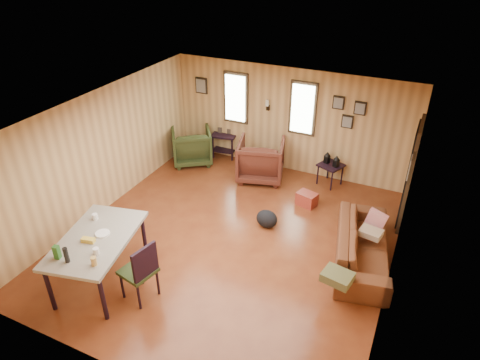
# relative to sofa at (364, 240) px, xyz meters

# --- Properties ---
(room) EXTENTS (5.54, 6.04, 2.44)m
(room) POSITION_rel_sofa_xyz_m (-2.08, -0.17, 0.79)
(room) COLOR brown
(room) RESTS_ON ground
(sofa) EXTENTS (1.03, 2.22, 0.84)m
(sofa) POSITION_rel_sofa_xyz_m (0.00, 0.00, 0.00)
(sofa) COLOR brown
(sofa) RESTS_ON ground
(recliner_brown) EXTENTS (1.20, 1.16, 1.01)m
(recliner_brown) POSITION_rel_sofa_xyz_m (-2.63, 1.87, 0.09)
(recliner_brown) COLOR #4D2117
(recliner_brown) RESTS_ON ground
(recliner_green) EXTENTS (1.21, 1.20, 0.92)m
(recliner_green) POSITION_rel_sofa_xyz_m (-4.43, 1.90, 0.04)
(recliner_green) COLOR #2C3719
(recliner_green) RESTS_ON ground
(end_table) EXTENTS (0.66, 0.61, 0.74)m
(end_table) POSITION_rel_sofa_xyz_m (-3.86, 2.54, -0.00)
(end_table) COLOR black
(end_table) RESTS_ON ground
(side_table) EXTENTS (0.61, 0.61, 0.75)m
(side_table) POSITION_rel_sofa_xyz_m (-1.15, 2.26, 0.09)
(side_table) COLOR black
(side_table) RESTS_ON ground
(cooler) EXTENTS (0.45, 0.37, 0.28)m
(cooler) POSITION_rel_sofa_xyz_m (-1.35, 1.24, -0.28)
(cooler) COLOR maroon
(cooler) RESTS_ON ground
(backpack) EXTENTS (0.48, 0.41, 0.35)m
(backpack) POSITION_rel_sofa_xyz_m (-1.81, 0.21, -0.24)
(backpack) COLOR black
(backpack) RESTS_ON ground
(sofa_pillows) EXTENTS (0.71, 1.86, 0.38)m
(sofa_pillows) POSITION_rel_sofa_xyz_m (-0.04, -0.40, 0.09)
(sofa_pillows) COLOR #4E4D2B
(sofa_pillows) RESTS_ON sofa
(dining_table) EXTENTS (1.34, 1.84, 1.09)m
(dining_table) POSITION_rel_sofa_xyz_m (-3.64, -2.25, 0.36)
(dining_table) COLOR gray
(dining_table) RESTS_ON ground
(dining_chair) EXTENTS (0.55, 0.55, 1.03)m
(dining_chair) POSITION_rel_sofa_xyz_m (-2.81, -2.28, 0.16)
(dining_chair) COLOR #2C3719
(dining_chair) RESTS_ON ground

